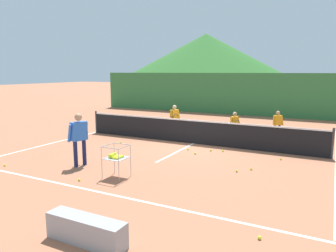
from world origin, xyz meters
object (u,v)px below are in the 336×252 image
(tennis_ball_5, at_px, (5,165))
(tennis_ball_3, at_px, (281,159))
(instructor, at_px, (79,135))
(student_2, at_px, (278,122))
(tennis_ball_6, at_px, (195,153))
(tennis_ball_7, at_px, (211,150))
(tennis_ball_2, at_px, (223,151))
(tennis_ball_8, at_px, (121,142))
(tennis_ball_0, at_px, (237,171))
(student_0, at_px, (175,117))
(courtside_bench, at_px, (86,230))
(tennis_ball_9, at_px, (251,169))
(tennis_net, at_px, (194,131))
(tennis_ball_1, at_px, (188,149))
(tennis_ball_10, at_px, (79,180))
(tennis_ball_4, at_px, (260,238))
(ball_cart, at_px, (116,157))
(student_1, at_px, (235,124))

(tennis_ball_5, bearing_deg, tennis_ball_3, 32.14)
(instructor, height_order, student_2, instructor)
(tennis_ball_6, bearing_deg, tennis_ball_7, 63.48)
(tennis_ball_2, distance_m, tennis_ball_3, 2.05)
(tennis_ball_8, bearing_deg, tennis_ball_0, -16.65)
(tennis_ball_3, bearing_deg, student_0, 155.79)
(courtside_bench, bearing_deg, instructor, 133.75)
(tennis_ball_6, xyz_separation_m, tennis_ball_9, (2.18, -0.92, 0.00))
(instructor, bearing_deg, tennis_net, 67.00)
(instructor, xyz_separation_m, student_0, (0.38, 5.83, -0.16))
(tennis_ball_1, xyz_separation_m, tennis_ball_5, (-4.18, -4.50, 0.00))
(tennis_net, bearing_deg, tennis_ball_10, -99.57)
(tennis_net, height_order, tennis_ball_1, tennis_net)
(tennis_ball_1, bearing_deg, tennis_ball_6, -43.89)
(tennis_ball_8, bearing_deg, tennis_ball_4, -37.70)
(tennis_ball_0, height_order, tennis_ball_10, same)
(tennis_ball_3, bearing_deg, tennis_net, 165.31)
(tennis_net, distance_m, tennis_ball_0, 3.89)
(tennis_ball_4, bearing_deg, ball_cart, 159.64)
(instructor, bearing_deg, tennis_ball_6, 47.96)
(tennis_ball_8, xyz_separation_m, courtside_bench, (4.03, -6.59, 0.20))
(student_0, height_order, student_1, student_0)
(ball_cart, height_order, tennis_ball_3, ball_cart)
(tennis_ball_3, relative_size, tennis_ball_5, 1.00)
(tennis_ball_2, relative_size, tennis_ball_10, 1.00)
(tennis_ball_8, bearing_deg, tennis_ball_5, -106.57)
(tennis_ball_4, distance_m, tennis_ball_5, 7.95)
(student_0, height_order, tennis_ball_2, student_0)
(courtside_bench, bearing_deg, student_1, 90.22)
(tennis_ball_1, xyz_separation_m, tennis_ball_3, (3.27, 0.18, 0.00))
(instructor, relative_size, ball_cart, 1.82)
(tennis_ball_3, bearing_deg, tennis_ball_2, 174.93)
(tennis_ball_4, bearing_deg, tennis_net, 121.69)
(ball_cart, relative_size, tennis_ball_2, 13.22)
(tennis_ball_9, bearing_deg, tennis_ball_3, 68.61)
(tennis_ball_5, bearing_deg, student_2, 50.52)
(tennis_ball_4, relative_size, tennis_ball_8, 1.00)
(tennis_ball_1, bearing_deg, tennis_ball_10, -104.84)
(student_1, xyz_separation_m, tennis_ball_10, (-2.28, -6.76, -0.71))
(tennis_ball_5, bearing_deg, tennis_ball_7, 43.32)
(ball_cart, xyz_separation_m, tennis_ball_2, (1.73, 4.12, -0.55))
(courtside_bench, bearing_deg, student_0, 107.41)
(tennis_ball_0, xyz_separation_m, tennis_ball_4, (1.39, -3.56, 0.00))
(student_2, distance_m, ball_cart, 8.08)
(student_1, xyz_separation_m, tennis_ball_9, (1.57, -3.67, -0.71))
(tennis_net, distance_m, student_2, 3.85)
(student_1, height_order, tennis_ball_7, student_1)
(tennis_ball_8, bearing_deg, courtside_bench, -58.56)
(student_0, bearing_deg, instructor, -93.68)
(tennis_ball_4, relative_size, tennis_ball_6, 1.00)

